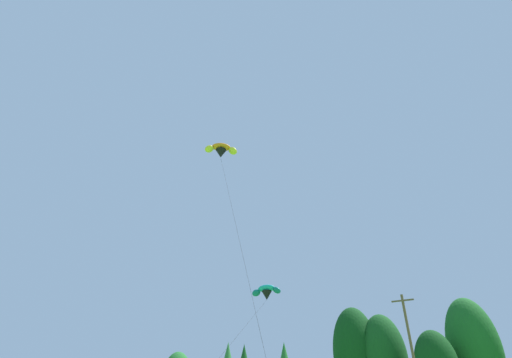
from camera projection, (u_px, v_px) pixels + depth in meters
The scene contains 4 objects.
treeline_tree_f at pixel (356, 355), 49.71m from camera, with size 5.78×5.78×14.74m.
treeline_tree_i at pixel (475, 349), 44.80m from camera, with size 5.72×5.72×14.53m.
parafoil_kite_high_teal at pixel (266, 292), 42.52m from camera, with size 3.89×18.80×12.95m.
parafoil_kite_mid_orange at pixel (221, 150), 38.18m from camera, with size 11.70×11.85×23.34m.
Camera 1 is at (11.35, 5.45, 1.93)m, focal length 27.66 mm.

